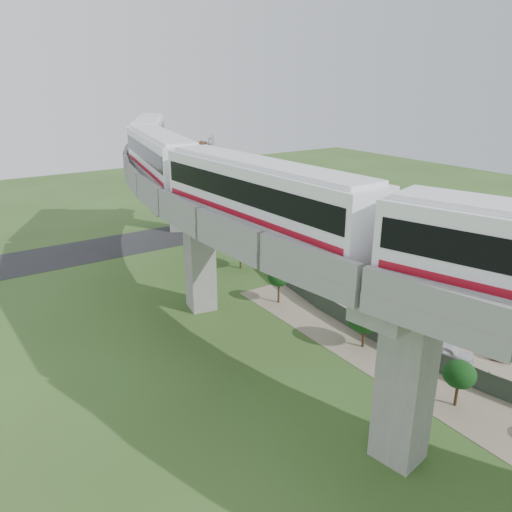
% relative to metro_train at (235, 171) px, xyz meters
% --- Properties ---
extents(ground, '(160.00, 160.00, 0.00)m').
position_rel_metro_train_xyz_m(ground, '(-0.49, -4.13, -12.31)').
color(ground, '#344D1E').
rests_on(ground, ground).
extents(dirt_lot, '(18.00, 26.00, 0.04)m').
position_rel_metro_train_xyz_m(dirt_lot, '(13.51, -6.13, -12.29)').
color(dirt_lot, '#80705D').
rests_on(dirt_lot, ground).
extents(asphalt_road, '(60.00, 8.00, 0.03)m').
position_rel_metro_train_xyz_m(asphalt_road, '(-0.49, 25.87, -12.29)').
color(asphalt_road, '#232326').
rests_on(asphalt_road, ground).
extents(viaduct, '(19.58, 73.98, 11.40)m').
position_rel_metro_train_xyz_m(viaduct, '(3.35, -4.13, -3.26)').
color(viaduct, '#99968E').
rests_on(viaduct, ground).
extents(metro_train, '(12.59, 61.18, 3.64)m').
position_rel_metro_train_xyz_m(metro_train, '(0.00, 0.00, 0.00)').
color(metro_train, white).
rests_on(metro_train, ground).
extents(fence, '(3.87, 38.73, 1.50)m').
position_rel_metro_train_xyz_m(fence, '(9.26, -4.13, -11.56)').
color(fence, '#2D382D').
rests_on(fence, ground).
extents(tree_0, '(2.11, 2.11, 2.88)m').
position_rel_metro_train_xyz_m(tree_0, '(10.88, 19.40, -10.34)').
color(tree_0, '#382314').
rests_on(tree_0, ground).
extents(tree_1, '(2.90, 2.90, 3.82)m').
position_rel_metro_train_xyz_m(tree_1, '(7.88, 12.08, -9.72)').
color(tree_1, '#382314').
rests_on(tree_1, ground).
extents(tree_2, '(1.85, 1.85, 3.13)m').
position_rel_metro_train_xyz_m(tree_2, '(6.21, 3.42, -9.98)').
color(tree_2, '#382314').
rests_on(tree_2, ground).
extents(tree_3, '(2.58, 2.58, 3.44)m').
position_rel_metro_train_xyz_m(tree_3, '(6.77, -5.87, -9.97)').
color(tree_3, '#382314').
rests_on(tree_3, ground).
extents(tree_4, '(1.86, 1.86, 2.91)m').
position_rel_metro_train_xyz_m(tree_4, '(6.36, -13.66, -10.20)').
color(tree_4, '#382314').
rests_on(tree_4, ground).
extents(car_white, '(2.37, 3.43, 1.08)m').
position_rel_metro_train_xyz_m(car_white, '(10.37, -10.25, -11.73)').
color(car_white, silver).
rests_on(car_white, dirt_lot).
extents(car_red, '(3.50, 2.54, 1.10)m').
position_rel_metro_train_xyz_m(car_red, '(14.24, -11.69, -11.72)').
color(car_red, maroon).
rests_on(car_red, dirt_lot).
extents(car_dark, '(4.53, 3.15, 1.22)m').
position_rel_metro_train_xyz_m(car_dark, '(15.55, 4.10, -11.66)').
color(car_dark, black).
rests_on(car_dark, dirt_lot).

